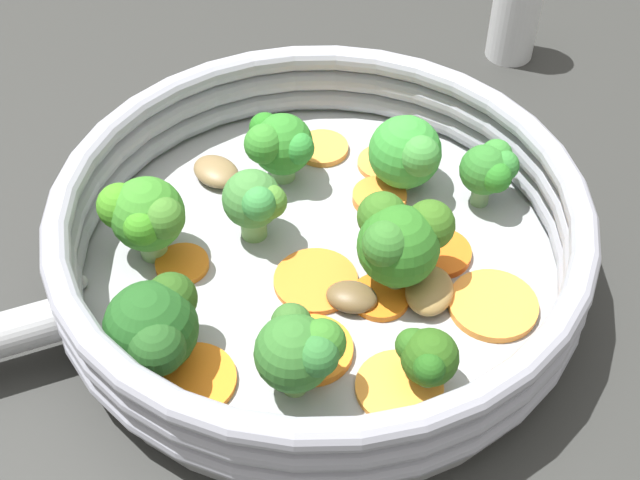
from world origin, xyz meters
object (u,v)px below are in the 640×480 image
object	(u,v)px
broccoli_floret_3	(279,144)
broccoli_floret_4	(145,215)
carrot_slice_3	(379,197)
mushroom_piece_0	(352,297)
mushroom_piece_2	(216,171)
broccoli_floret_8	(300,350)
carrot_slice_5	(322,148)
carrot_slice_1	(380,297)
carrot_slice_2	(439,253)
broccoli_floret_7	(255,202)
carrot_slice_8	(192,380)
carrot_slice_0	(316,281)
broccoli_floret_2	(490,169)
broccoli_floret_6	(407,151)
carrot_slice_10	(384,163)
skillet	(320,268)
broccoli_floret_5	(155,327)
broccoli_floret_0	(401,236)
carrot_slice_4	(182,264)
broccoli_floret_1	(426,356)
carrot_slice_7	(493,305)
carrot_slice_9	(311,350)
mushroom_piece_1	(427,294)
carrot_slice_6	(399,387)

from	to	relation	value
broccoli_floret_3	broccoli_floret_4	size ratio (longest dim) A/B	0.87
carrot_slice_3	mushroom_piece_0	bearing A→B (deg)	-166.26
mushroom_piece_2	broccoli_floret_8	bearing A→B (deg)	-133.74
carrot_slice_5	carrot_slice_1	bearing A→B (deg)	-139.01
carrot_slice_2	broccoli_floret_7	xyz separation A→B (m)	(-0.03, 0.10, 0.03)
carrot_slice_8	carrot_slice_0	bearing A→B (deg)	-16.25
broccoli_floret_2	broccoli_floret_4	bearing A→B (deg)	129.67
broccoli_floret_6	carrot_slice_10	bearing A→B (deg)	62.00
carrot_slice_1	broccoli_floret_6	distance (m)	0.10
skillet	carrot_slice_8	world-z (taller)	carrot_slice_8
carrot_slice_10	broccoli_floret_5	distance (m)	0.19
carrot_slice_8	broccoli_floret_0	world-z (taller)	broccoli_floret_0
broccoli_floret_5	broccoli_floret_7	world-z (taller)	broccoli_floret_5
carrot_slice_0	carrot_slice_8	world-z (taller)	same
carrot_slice_0	carrot_slice_4	xyz separation A→B (m)	(-0.02, 0.07, 0.00)
broccoli_floret_3	broccoli_floret_7	distance (m)	0.05
broccoli_floret_1	broccoli_floret_8	world-z (taller)	broccoli_floret_8
carrot_slice_7	broccoli_floret_7	size ratio (longest dim) A/B	1.07
skillet	carrot_slice_9	size ratio (longest dim) A/B	6.41
broccoli_floret_7	mushroom_piece_0	xyz separation A→B (m)	(-0.02, -0.07, -0.02)
carrot_slice_10	broccoli_floret_4	xyz separation A→B (m)	(-0.13, 0.08, 0.03)
broccoli_floret_5	carrot_slice_5	bearing A→B (deg)	0.36
broccoli_floret_4	mushroom_piece_2	bearing A→B (deg)	1.22
skillet	carrot_slice_0	xyz separation A→B (m)	(-0.02, -0.01, 0.01)
carrot_slice_1	mushroom_piece_1	distance (m)	0.03
carrot_slice_0	broccoli_floret_7	size ratio (longest dim) A/B	1.03
broccoli_floret_2	carrot_slice_7	bearing A→B (deg)	-157.28
broccoli_floret_6	broccoli_floret_7	xyz separation A→B (m)	(-0.08, 0.06, 0.00)
broccoli_floret_6	mushroom_piece_0	distance (m)	0.10
broccoli_floret_2	broccoli_floret_7	world-z (taller)	broccoli_floret_7
broccoli_floret_3	broccoli_floret_5	xyz separation A→B (m)	(-0.15, -0.01, 0.00)
carrot_slice_7	mushroom_piece_0	bearing A→B (deg)	114.76
carrot_slice_6	mushroom_piece_2	distance (m)	0.18
broccoli_floret_0	broccoli_floret_5	size ratio (longest dim) A/B	0.99
carrot_slice_7	carrot_slice_0	bearing A→B (deg)	106.26
carrot_slice_4	carrot_slice_7	bearing A→B (deg)	-73.13
carrot_slice_9	broccoli_floret_0	xyz separation A→B (m)	(0.07, -0.02, 0.03)
carrot_slice_6	mushroom_piece_1	distance (m)	0.06
carrot_slice_3	carrot_slice_7	distance (m)	0.10
mushroom_piece_0	broccoli_floret_1	bearing A→B (deg)	-119.02
carrot_slice_2	carrot_slice_9	xyz separation A→B (m)	(-0.09, 0.03, 0.00)
carrot_slice_2	broccoli_floret_1	xyz separation A→B (m)	(-0.08, -0.02, 0.02)
carrot_slice_4	broccoli_floret_1	bearing A→B (deg)	-94.35
broccoli_floret_6	broccoli_floret_8	bearing A→B (deg)	-175.45
carrot_slice_4	carrot_slice_0	bearing A→B (deg)	-72.35
skillet	mushroom_piece_2	distance (m)	0.09
skillet	broccoli_floret_1	distance (m)	0.10
broccoli_floret_2	mushroom_piece_1	size ratio (longest dim) A/B	1.18
carrot_slice_10	broccoli_floret_3	distance (m)	0.07
broccoli_floret_5	carrot_slice_8	bearing A→B (deg)	-99.56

